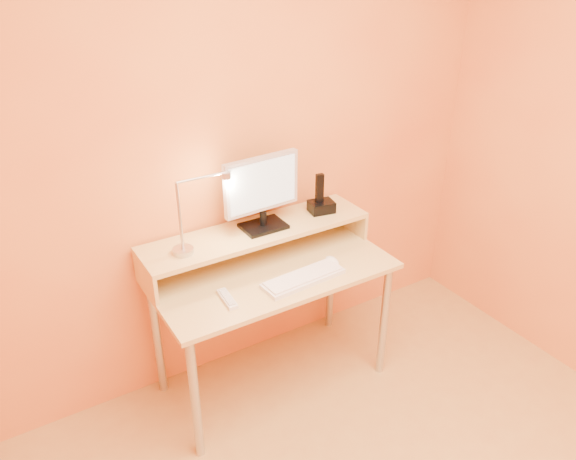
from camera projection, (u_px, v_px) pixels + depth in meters
wall_back at (239, 150)px, 2.74m from camera, size 3.00×0.04×2.50m
desk_leg_fl at (195, 399)px, 2.48m from camera, size 0.04×0.04×0.69m
desk_leg_fr at (384, 321)px, 2.98m from camera, size 0.04×0.04×0.69m
desk_leg_bl at (157, 338)px, 2.85m from camera, size 0.04×0.04×0.69m
desk_leg_br at (331, 278)px, 3.36m from camera, size 0.04×0.04×0.69m
desk_lower at (272, 272)px, 2.75m from camera, size 1.20×0.60×0.02m
shelf_riser_left at (145, 278)px, 2.55m from camera, size 0.02×0.30×0.14m
shelf_riser_right at (350, 218)px, 3.10m from camera, size 0.02×0.30×0.14m
desk_shelf at (257, 232)px, 2.79m from camera, size 1.20×0.30×0.02m
monitor_foot at (263, 226)px, 2.80m from camera, size 0.22×0.16×0.02m
monitor_neck at (263, 218)px, 2.78m from camera, size 0.04×0.04×0.07m
monitor_panel at (261, 184)px, 2.70m from camera, size 0.41×0.06×0.28m
monitor_back at (259, 182)px, 2.71m from camera, size 0.37×0.04×0.24m
monitor_screen at (263, 185)px, 2.68m from camera, size 0.37×0.03×0.24m
lamp_base at (183, 251)px, 2.57m from camera, size 0.10×0.10×0.02m
lamp_post at (180, 217)px, 2.48m from camera, size 0.01×0.01×0.33m
lamp_arm at (202, 177)px, 2.46m from camera, size 0.24×0.01×0.01m
lamp_head at (226, 175)px, 2.52m from camera, size 0.04×0.04×0.03m
lamp_bulb at (226, 178)px, 2.53m from camera, size 0.03×0.03×0.00m
phone_dock at (321, 207)px, 2.95m from camera, size 0.15×0.12×0.06m
phone_handset at (320, 188)px, 2.89m from camera, size 0.04×0.03×0.16m
phone_led at (334, 208)px, 2.93m from camera, size 0.01×0.00×0.04m
keyboard at (303, 279)px, 2.65m from camera, size 0.43×0.16×0.02m
mouse at (332, 261)px, 2.78m from camera, size 0.07×0.11×0.04m
remote_control at (227, 299)px, 2.51m from camera, size 0.06×0.16×0.02m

